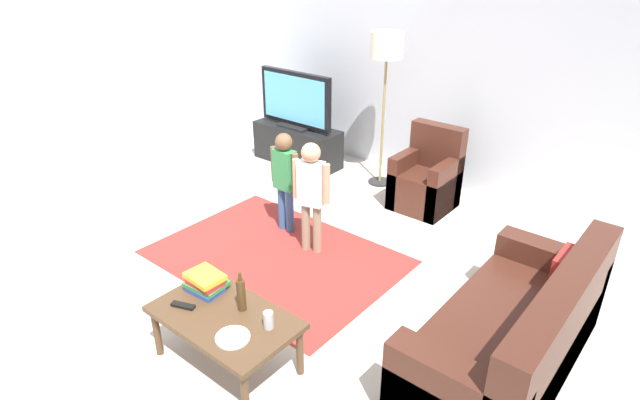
{
  "coord_description": "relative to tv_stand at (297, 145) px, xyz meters",
  "views": [
    {
      "loc": [
        2.59,
        -2.53,
        2.66
      ],
      "look_at": [
        0.0,
        0.6,
        0.65
      ],
      "focal_mm": 29.51,
      "sensor_mm": 36.0,
      "label": 1
    }
  ],
  "objects": [
    {
      "name": "tv_remote",
      "position": [
        1.82,
        -3.2,
        0.19
      ],
      "size": [
        0.18,
        0.11,
        0.02
      ],
      "primitive_type": "cube",
      "rotation": [
        0.0,
        0.0,
        0.37
      ],
      "color": "black",
      "rests_on": "coffee_table"
    },
    {
      "name": "wall_back",
      "position": [
        1.79,
        0.7,
        1.11
      ],
      "size": [
        6.0,
        0.12,
        2.7
      ],
      "primitive_type": "cube",
      "color": "silver",
      "rests_on": "ground"
    },
    {
      "name": "soda_can",
      "position": [
        2.42,
        -2.98,
        0.24
      ],
      "size": [
        0.07,
        0.07,
        0.12
      ],
      "primitive_type": "cylinder",
      "color": "silver",
      "rests_on": "coffee_table"
    },
    {
      "name": "child_center",
      "position": [
        1.58,
        -1.56,
        0.41
      ],
      "size": [
        0.35,
        0.19,
        1.08
      ],
      "color": "gray",
      "rests_on": "ground"
    },
    {
      "name": "coffee_table",
      "position": [
        2.1,
        -3.08,
        0.13
      ],
      "size": [
        1.0,
        0.6,
        0.42
      ],
      "color": "#513823",
      "rests_on": "ground"
    },
    {
      "name": "floor_lamp",
      "position": [
        1.21,
        0.15,
        1.3
      ],
      "size": [
        0.36,
        0.36,
        1.78
      ],
      "color": "#262626",
      "rests_on": "ground"
    },
    {
      "name": "ground",
      "position": [
        1.79,
        -2.3,
        -0.24
      ],
      "size": [
        7.8,
        7.8,
        0.0
      ],
      "primitive_type": "plane",
      "color": "beige"
    },
    {
      "name": "tv",
      "position": [
        -0.0,
        -0.02,
        0.6
      ],
      "size": [
        1.1,
        0.28,
        0.71
      ],
      "color": "black",
      "rests_on": "tv_stand"
    },
    {
      "name": "couch",
      "position": [
        3.66,
        -1.9,
        0.05
      ],
      "size": [
        0.8,
        1.8,
        0.86
      ],
      "color": "#472319",
      "rests_on": "ground"
    },
    {
      "name": "area_rug",
      "position": [
        1.4,
        -1.87,
        -0.24
      ],
      "size": [
        2.2,
        1.6,
        0.01
      ],
      "primitive_type": "cube",
      "color": "#9E2D28",
      "rests_on": "ground"
    },
    {
      "name": "wall_left",
      "position": [
        -1.21,
        -2.3,
        1.11
      ],
      "size": [
        0.12,
        6.0,
        2.7
      ],
      "primitive_type": "cube",
      "color": "silver",
      "rests_on": "ground"
    },
    {
      "name": "child_near_tv",
      "position": [
        1.13,
        -1.43,
        0.38
      ],
      "size": [
        0.35,
        0.17,
        1.04
      ],
      "color": "#33598C",
      "rests_on": "ground"
    },
    {
      "name": "plate",
      "position": [
        2.32,
        -3.2,
        0.18
      ],
      "size": [
        0.22,
        0.22,
        0.02
      ],
      "color": "white",
      "rests_on": "coffee_table"
    },
    {
      "name": "bottle",
      "position": [
        2.15,
        -2.96,
        0.3
      ],
      "size": [
        0.06,
        0.06,
        0.29
      ],
      "color": "#4C3319",
      "rests_on": "coffee_table"
    },
    {
      "name": "armchair",
      "position": [
        1.94,
        -0.04,
        0.05
      ],
      "size": [
        0.6,
        0.6,
        0.9
      ],
      "color": "#472319",
      "rests_on": "ground"
    },
    {
      "name": "book_stack",
      "position": [
        1.8,
        -2.98,
        0.24
      ],
      "size": [
        0.29,
        0.24,
        0.13
      ],
      "color": "#334CA5",
      "rests_on": "coffee_table"
    },
    {
      "name": "tv_stand",
      "position": [
        0.0,
        0.0,
        0.0
      ],
      "size": [
        1.2,
        0.44,
        0.5
      ],
      "color": "black",
      "rests_on": "ground"
    }
  ]
}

